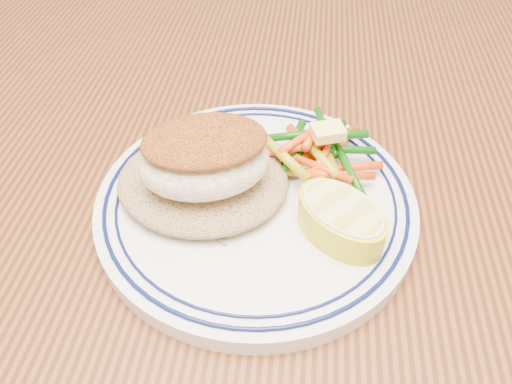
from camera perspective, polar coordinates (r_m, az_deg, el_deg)
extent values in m
cube|color=#46200E|center=(0.43, 1.00, -1.03)|extent=(1.50, 0.90, 0.04)
cylinder|color=white|center=(0.39, 0.00, -1.31)|extent=(0.24, 0.24, 0.01)
torus|color=#0A113F|center=(0.38, 0.00, -0.43)|extent=(0.23, 0.23, 0.00)
torus|color=#0A113F|center=(0.38, 0.00, -0.43)|extent=(0.21, 0.21, 0.00)
ellipsoid|color=olive|center=(0.38, -6.10, 1.67)|extent=(0.13, 0.12, 0.03)
ellipsoid|color=#FAEFCE|center=(0.36, -5.93, 3.37)|extent=(0.11, 0.09, 0.04)
ellipsoid|color=#954B18|center=(0.35, -5.92, 5.83)|extent=(0.10, 0.08, 0.02)
cylinder|color=#BD9614|center=(0.41, 6.91, 3.32)|extent=(0.05, 0.03, 0.01)
cylinder|color=#E1420B|center=(0.41, 8.05, 3.93)|extent=(0.03, 0.05, 0.01)
cylinder|color=#BD9614|center=(0.40, 6.07, 2.34)|extent=(0.05, 0.02, 0.01)
cylinder|color=#E1420B|center=(0.42, 5.84, 5.64)|extent=(0.04, 0.04, 0.01)
cylinder|color=#0D4F09|center=(0.42, 4.34, 5.68)|extent=(0.02, 0.05, 0.01)
cylinder|color=#E1420B|center=(0.42, 8.43, 5.91)|extent=(0.05, 0.04, 0.01)
cylinder|color=#E1420B|center=(0.41, 5.66, 4.36)|extent=(0.05, 0.02, 0.01)
cylinder|color=#E1420B|center=(0.40, 8.49, 3.91)|extent=(0.03, 0.05, 0.01)
cylinder|color=#E1420B|center=(0.40, 10.81, 2.80)|extent=(0.05, 0.02, 0.01)
cylinder|color=#0D4F09|center=(0.42, 6.57, 5.87)|extent=(0.04, 0.03, 0.01)
cylinder|color=#0D4F09|center=(0.42, 9.45, 6.06)|extent=(0.01, 0.06, 0.01)
cylinder|color=#0D4F09|center=(0.41, 5.26, 4.72)|extent=(0.03, 0.06, 0.01)
cylinder|color=#BD9614|center=(0.39, 9.17, 1.72)|extent=(0.02, 0.05, 0.01)
cylinder|color=#0D4F09|center=(0.42, 4.21, 6.45)|extent=(0.05, 0.01, 0.01)
cylinder|color=#0D4F09|center=(0.41, 9.67, 4.81)|extent=(0.06, 0.01, 0.01)
cylinder|color=#BD9614|center=(0.38, 7.59, 1.87)|extent=(0.02, 0.06, 0.02)
cylinder|color=#E1420B|center=(0.38, 9.62, 1.91)|extent=(0.06, 0.02, 0.01)
cylinder|color=#0D4F09|center=(0.42, 9.29, 6.48)|extent=(0.05, 0.01, 0.01)
cylinder|color=#E1420B|center=(0.41, 8.78, 5.99)|extent=(0.04, 0.04, 0.01)
cylinder|color=#0D4F09|center=(0.39, 10.62, 2.44)|extent=(0.03, 0.06, 0.01)
cylinder|color=#E1420B|center=(0.40, 7.89, 4.46)|extent=(0.02, 0.05, 0.01)
cylinder|color=#E1420B|center=(0.40, 4.52, 4.97)|extent=(0.05, 0.02, 0.01)
cylinder|color=#BD9614|center=(0.39, 7.46, 3.85)|extent=(0.03, 0.05, 0.01)
cylinder|color=#E1420B|center=(0.38, 7.72, 2.62)|extent=(0.05, 0.03, 0.01)
cylinder|color=#0D4F09|center=(0.41, 7.89, 7.07)|extent=(0.02, 0.05, 0.01)
cylinder|color=#BD9614|center=(0.38, 3.35, 3.94)|extent=(0.04, 0.04, 0.01)
cylinder|color=#E1420B|center=(0.41, 6.58, 6.67)|extent=(0.02, 0.05, 0.01)
cylinder|color=#E1420B|center=(0.40, 5.06, 6.01)|extent=(0.04, 0.05, 0.01)
cube|color=#FFF37C|center=(0.39, 8.22, 6.82)|extent=(0.03, 0.03, 0.01)
torus|color=white|center=(0.34, 9.88, -1.78)|extent=(0.09, 0.09, 0.00)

